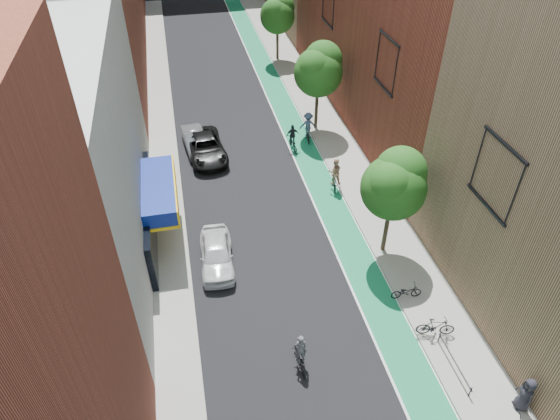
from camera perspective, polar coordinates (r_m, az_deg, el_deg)
bike_lane at (r=40.49m, az=1.08°, el=10.37°), size 2.00×68.00×0.01m
sidewalk_left at (r=39.63m, az=-13.31°, el=8.72°), size 2.00×68.00×0.15m
sidewalk_right at (r=41.05m, az=4.54°, el=10.78°), size 3.00×68.00×0.15m
building_left_white at (r=27.06m, az=-24.90°, el=5.53°), size 8.00×20.00×12.00m
tree_near at (r=25.71m, az=12.99°, el=3.01°), size 3.40×3.36×6.42m
tree_mid at (r=37.04m, az=4.47°, el=15.83°), size 3.55×3.53×6.74m
tree_far at (r=49.93m, az=-0.26°, el=21.58°), size 3.30×3.25×6.21m
parked_car_white at (r=26.99m, az=-7.27°, el=-4.99°), size 1.98×4.41×1.47m
parked_car_black at (r=35.74m, az=-8.45°, el=7.10°), size 2.87×5.50×1.48m
parked_car_silver at (r=36.82m, az=-9.72°, el=7.84°), size 1.79×4.16×1.33m
cyclist_lead at (r=22.68m, az=2.32°, el=-16.37°), size 0.63×1.62×1.98m
cyclist_lane_near at (r=32.19m, az=6.27°, el=3.95°), size 1.00×1.52×2.19m
cyclist_lane_mid at (r=36.22m, az=1.47°, el=7.94°), size 0.95×1.83×1.94m
cyclist_lane_far at (r=37.15m, az=3.21°, el=9.37°), size 1.30×1.61×2.24m
parked_bike_mid at (r=24.66m, az=17.37°, el=-12.62°), size 1.85×0.93×1.07m
parked_bike_far at (r=25.92m, az=14.24°, el=-9.03°), size 1.60×0.66×0.82m
pedestrian at (r=23.41m, az=26.26°, el=-18.35°), size 0.68×0.94×1.79m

